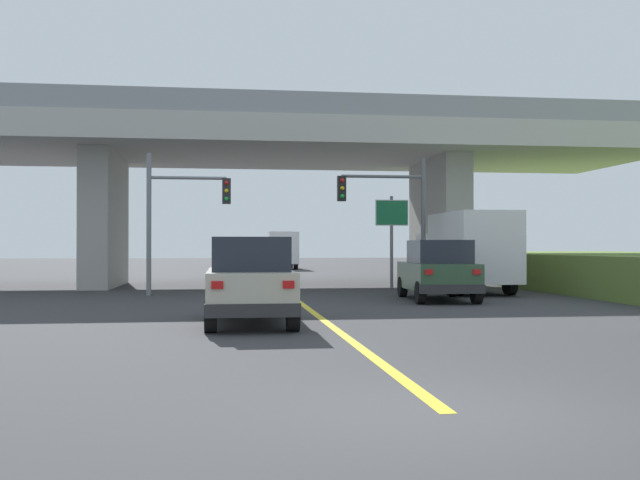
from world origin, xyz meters
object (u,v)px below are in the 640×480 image
Objects in this scene: box_truck at (467,251)px; suv_crossing at (438,270)px; semi_truck_distant at (281,250)px; highway_sign at (392,222)px; traffic_signal_farside at (178,208)px; suv_lead at (250,281)px; traffic_signal_nearside at (393,207)px.

suv_crossing is at bearing -121.05° from box_truck.
semi_truck_distant is (-2.60, 34.68, 0.55)m from suv_crossing.
suv_crossing is 1.16× the size of highway_sign.
traffic_signal_farside reaches higher than suv_crossing.
traffic_signal_nearside is at bearing 60.40° from suv_lead.
semi_truck_distant is at bearing 95.63° from highway_sign.
box_truck is 31.11m from semi_truck_distant.
box_truck is at bearing -54.88° from highway_sign.
traffic_signal_nearside is (5.83, 10.27, 2.30)m from suv_lead.
suv_crossing is at bearing -23.11° from traffic_signal_farside.
semi_truck_distant is at bearing 78.60° from traffic_signal_farside.
traffic_signal_farside reaches higher than traffic_signal_nearside.
highway_sign is 27.62m from semi_truck_distant.
traffic_signal_nearside is 1.31× the size of highway_sign.
traffic_signal_farside is at bearing -178.92° from box_truck.
suv_lead is 41.52m from semi_truck_distant.
highway_sign is at bearing -84.37° from semi_truck_distant.
suv_lead is at bearing -77.48° from traffic_signal_farside.
traffic_signal_farside is at bearing 179.00° from traffic_signal_nearside.
semi_truck_distant reaches higher than suv_lead.
suv_crossing is at bearing -90.89° from highway_sign.
box_truck is at bearing 50.01° from suv_lead.
suv_lead is 9.31m from suv_crossing.
traffic_signal_nearside is at bearing -86.47° from semi_truck_distant.
traffic_signal_farside is at bearing 102.52° from suv_lead.
traffic_signal_nearside is 31.17m from semi_truck_distant.
highway_sign reaches higher than semi_truck_distant.
box_truck reaches higher than semi_truck_distant.
semi_truck_distant is (-1.91, 31.06, -1.75)m from traffic_signal_nearside.
suv_lead is 0.68× the size of box_truck.
box_truck is 1.25× the size of traffic_signal_farside.
traffic_signal_farside is (-2.31, 10.41, 2.23)m from suv_lead.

